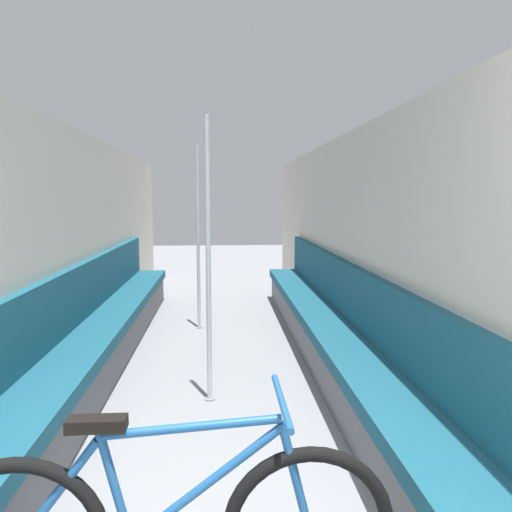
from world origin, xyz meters
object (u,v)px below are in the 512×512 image
Objects in this scene: bench_seat_row_right at (329,330)px; grab_pole_far at (208,266)px; bench_seat_row_left at (100,334)px; grab_pole_near at (198,241)px.

grab_pole_far is (-1.06, -0.78, 0.70)m from bench_seat_row_right.
grab_pole_near is (0.81, 1.28, 0.70)m from bench_seat_row_left.
grab_pole_near is (-1.23, 1.28, 0.70)m from bench_seat_row_right.
grab_pole_near and grab_pole_far have the same top height.
grab_pole_near is at bearing 94.56° from grab_pole_far.
bench_seat_row_right is 1.91m from grab_pole_near.
bench_seat_row_left is 1.00× the size of bench_seat_row_right.
grab_pole_near reaches higher than bench_seat_row_right.
bench_seat_row_right is at bearing 0.00° from bench_seat_row_left.
grab_pole_near is 1.00× the size of grab_pole_far.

